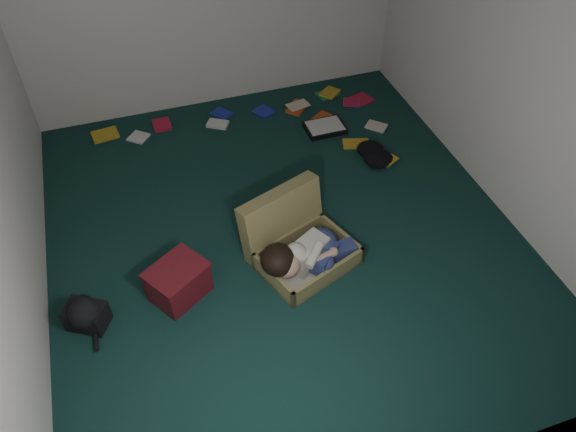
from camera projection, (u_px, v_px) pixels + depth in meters
floor at (283, 233)px, 4.98m from camera, size 4.50×4.50×0.00m
wall_front at (435, 377)px, 2.55m from camera, size 4.50×0.00×4.50m
wall_right at (518, 64)px, 4.51m from camera, size 0.00×4.50×4.50m
suitcase at (296, 241)px, 4.68m from camera, size 0.97×0.96×0.56m
person at (307, 254)px, 4.52m from camera, size 0.85×0.43×0.35m
maroon_bin at (178, 282)px, 4.39m from camera, size 0.56×0.53×0.31m
backpack at (86, 315)px, 4.22m from camera, size 0.47×0.44×0.22m
clothing_pile at (384, 152)px, 5.69m from camera, size 0.48×0.44×0.12m
paper_tray at (325, 128)px, 6.04m from camera, size 0.42×0.31×0.06m
book_scatter at (278, 121)px, 6.17m from camera, size 3.13×1.61×0.02m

